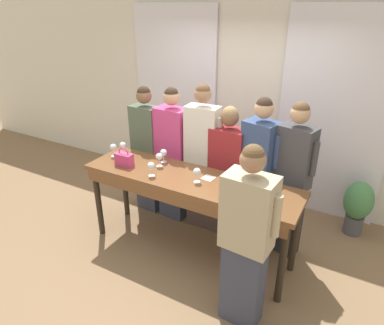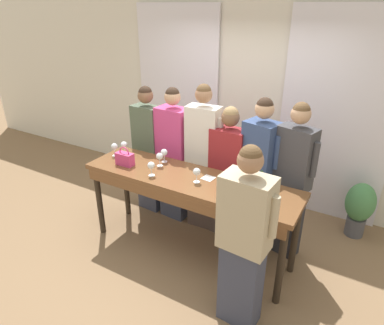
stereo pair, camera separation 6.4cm
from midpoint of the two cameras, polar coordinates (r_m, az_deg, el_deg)
The scene contains 22 objects.
ground_plane at distance 4.22m, azimuth -0.89°, elevation -14.27°, with size 18.00×18.00×0.00m, color #846647.
wall_back at distance 4.97m, azimuth 8.90°, elevation 9.86°, with size 12.00×0.06×2.80m.
curtain_panel_left at distance 5.43m, azimuth -3.15°, elevation 10.78°, with size 1.38×0.03×2.69m.
curtain_panel_right at distance 4.67m, azimuth 22.10°, elevation 6.62°, with size 1.38×0.03×2.69m.
tasting_bar at distance 3.72m, azimuth -1.16°, elevation -4.15°, with size 2.43×0.65×0.97m.
wine_bottle at distance 3.26m, azimuth 10.85°, elevation -4.53°, with size 0.08×0.08×0.32m.
handbag at distance 4.00m, azimuth -11.70°, elevation 0.56°, with size 0.21×0.10×0.22m.
wine_glass_front_left at distance 3.54m, azimuth 0.32°, elevation -1.63°, with size 0.08×0.08×0.16m.
wine_glass_front_mid at distance 3.69m, azimuth -7.33°, elevation -0.63°, with size 0.08×0.08×0.16m.
wine_glass_front_right at distance 4.26m, azimuth -13.41°, elevation 2.45°, with size 0.08×0.08×0.16m.
wine_glass_center_left at distance 3.91m, azimuth -5.97°, elevation 0.91°, with size 0.08×0.08×0.16m.
wine_glass_center_mid at distance 4.29m, azimuth -11.87°, elevation 2.78°, with size 0.08×0.08×0.16m.
wine_glass_center_right at distance 4.01m, azimuth -5.23°, elevation 1.59°, with size 0.08×0.08×0.16m.
napkin at distance 3.67m, azimuth 2.24°, elevation -2.59°, with size 0.13×0.13×0.00m.
guest_olive_jacket at distance 4.61m, azimuth -7.90°, elevation 2.21°, with size 0.50×0.25×1.75m.
guest_pink_top at distance 4.39m, azimuth -3.64°, elevation 1.24°, with size 0.53×0.28×1.78m.
guest_cream_sweater at distance 4.17m, azimuth 1.24°, elevation 0.87°, with size 0.51×0.24×1.86m.
guest_striped_shirt at distance 4.09m, azimuth 5.44°, elevation -1.61°, with size 0.52×0.26×1.65m.
guest_navy_coat at distance 3.94m, azimuth 10.51°, elevation -1.76°, with size 0.47×0.36×1.80m.
guest_beige_cap at distance 3.85m, azimuth 15.76°, elevation -2.75°, with size 0.50×0.31×1.80m.
host_pouring at distance 2.94m, azimuth 8.40°, elevation -12.67°, with size 0.53×0.29×1.74m.
potted_plant at distance 4.71m, azimuth 25.54°, elevation -6.36°, with size 0.35×0.35×0.72m.
Camera 1 is at (1.62, -2.84, 2.67)m, focal length 32.00 mm.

